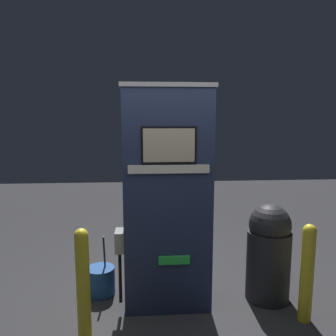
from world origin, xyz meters
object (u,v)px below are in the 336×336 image
object	(u,v)px
safety_bollard	(83,283)
trash_bin	(269,251)
gas_pump	(167,199)
safety_bollard_far	(307,271)
squeegee_bucket	(101,280)

from	to	relation	value
safety_bollard	trash_bin	bearing A→B (deg)	16.23
gas_pump	safety_bollard_far	bearing A→B (deg)	-17.23
safety_bollard	safety_bollard_far	xyz separation A→B (m)	(2.04, 0.12, -0.03)
safety_bollard	safety_bollard_far	world-z (taller)	safety_bollard
gas_pump	safety_bollard	bearing A→B (deg)	-145.38
safety_bollard_far	squeegee_bucket	xyz separation A→B (m)	(-1.99, 0.63, -0.35)
safety_bollard	trash_bin	size ratio (longest dim) A/B	0.97
safety_bollard_far	safety_bollard	bearing A→B (deg)	-176.58
squeegee_bucket	gas_pump	bearing A→B (deg)	-18.31
gas_pump	trash_bin	xyz separation A→B (m)	(1.07, 0.01, -0.59)
gas_pump	squeegee_bucket	world-z (taller)	gas_pump
gas_pump	trash_bin	size ratio (longest dim) A/B	2.15
gas_pump	safety_bollard_far	xyz separation A→B (m)	(1.28, -0.40, -0.62)
safety_bollard	safety_bollard_far	size ratio (longest dim) A/B	1.05
trash_bin	squeegee_bucket	world-z (taller)	trash_bin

